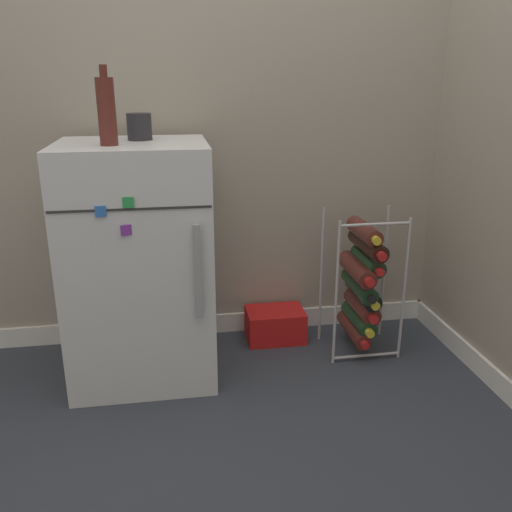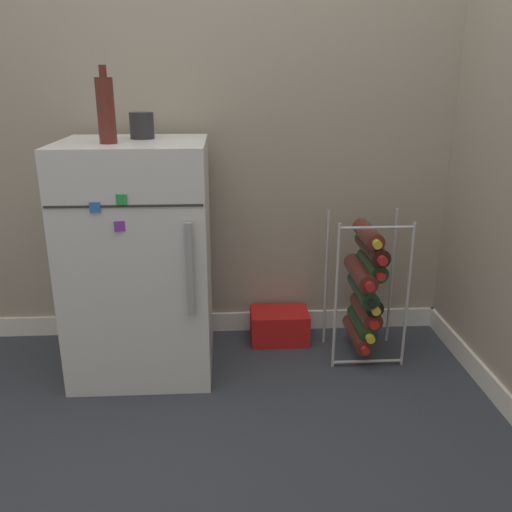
{
  "view_description": "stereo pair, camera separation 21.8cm",
  "coord_description": "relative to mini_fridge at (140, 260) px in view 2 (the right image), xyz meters",
  "views": [
    {
      "loc": [
        -0.34,
        -1.78,
        1.16
      ],
      "look_at": [
        -0.01,
        0.27,
        0.46
      ],
      "focal_mm": 38.0,
      "sensor_mm": 36.0,
      "label": 1
    },
    {
      "loc": [
        -0.13,
        -1.8,
        1.16
      ],
      "look_at": [
        -0.01,
        0.27,
        0.46
      ],
      "focal_mm": 38.0,
      "sensor_mm": 36.0,
      "label": 2
    }
  ],
  "objects": [
    {
      "name": "fridge_top_bottle",
      "position": [
        -0.07,
        -0.08,
        0.58
      ],
      "size": [
        0.06,
        0.06,
        0.26
      ],
      "color": "#56231E",
      "rests_on": "mini_fridge"
    },
    {
      "name": "mini_fridge",
      "position": [
        0.0,
        0.0,
        0.0
      ],
      "size": [
        0.55,
        0.51,
        0.93
      ],
      "color": "silver",
      "rests_on": "ground_plane"
    },
    {
      "name": "ground_plane",
      "position": [
        0.47,
        -0.25,
        -0.46
      ],
      "size": [
        14.0,
        14.0,
        0.0
      ],
      "primitive_type": "plane",
      "color": "#333842"
    },
    {
      "name": "fridge_top_cup",
      "position": [
        0.03,
        0.07,
        0.51
      ],
      "size": [
        0.09,
        0.09,
        0.1
      ],
      "color": "#28282D",
      "rests_on": "mini_fridge"
    },
    {
      "name": "soda_box",
      "position": [
        0.58,
        0.18,
        -0.39
      ],
      "size": [
        0.26,
        0.18,
        0.14
      ],
      "color": "red",
      "rests_on": "ground_plane"
    },
    {
      "name": "wine_rack",
      "position": [
        0.92,
        0.04,
        -0.15
      ],
      "size": [
        0.3,
        0.32,
        0.62
      ],
      "color": "#B2B2B7",
      "rests_on": "ground_plane"
    },
    {
      "name": "wall_back",
      "position": [
        0.47,
        0.33,
        0.78
      ],
      "size": [
        6.73,
        0.07,
        2.5
      ],
      "color": "#9E9384",
      "rests_on": "ground_plane"
    }
  ]
}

